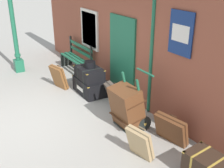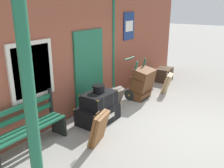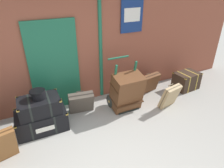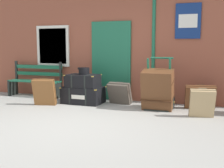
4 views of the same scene
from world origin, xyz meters
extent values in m
plane|color=#A3A099|center=(0.00, 0.00, 0.00)|extent=(60.00, 60.00, 0.00)
cube|color=brown|center=(0.00, 2.60, 1.60)|extent=(10.40, 0.30, 3.20)
cube|color=#1E6647|center=(-0.18, 2.43, 1.05)|extent=(1.10, 0.05, 2.10)
cube|color=#123D2A|center=(-0.18, 2.41, 1.05)|extent=(0.06, 0.02, 2.10)
cube|color=silver|center=(-1.96, 2.43, 1.45)|extent=(1.04, 0.06, 1.16)
cube|color=silver|center=(-1.96, 2.41, 1.45)|extent=(0.88, 0.02, 1.00)
cylinder|color=#1E6647|center=(0.95, 2.45, 1.60)|extent=(0.09, 0.09, 3.14)
cube|color=navy|center=(1.79, 2.43, 2.05)|extent=(0.60, 0.02, 0.84)
cube|color=white|center=(1.79, 2.41, 2.05)|extent=(0.44, 0.01, 0.32)
cube|color=#1E6647|center=(-2.41, 1.96, 0.45)|extent=(1.60, 0.09, 0.04)
cube|color=#1E6647|center=(-2.41, 2.10, 0.45)|extent=(1.60, 0.09, 0.04)
cube|color=#1E6647|center=(-2.41, 2.24, 0.45)|extent=(1.60, 0.09, 0.04)
cube|color=#1E6647|center=(-2.41, 2.30, 0.65)|extent=(1.60, 0.05, 0.10)
cube|color=#1E6647|center=(-2.41, 2.30, 0.85)|extent=(1.60, 0.05, 0.10)
cube|color=black|center=(-3.17, 2.10, 0.23)|extent=(0.06, 0.40, 0.45)
cube|color=black|center=(-3.17, 2.30, 0.73)|extent=(0.06, 0.06, 0.56)
cube|color=black|center=(-1.65, 2.10, 0.23)|extent=(0.06, 0.40, 0.45)
cube|color=black|center=(-1.65, 2.30, 0.73)|extent=(0.06, 0.06, 0.56)
cube|color=black|center=(-0.70, 1.76, 0.21)|extent=(1.01, 0.66, 0.42)
cube|color=black|center=(-0.92, 1.77, 0.21)|extent=(0.05, 0.65, 0.43)
cube|color=black|center=(-0.47, 1.76, 0.21)|extent=(0.05, 0.65, 0.43)
cube|color=#B79338|center=(-1.19, 1.47, 0.41)|extent=(0.05, 0.05, 0.02)
cube|color=#B79338|center=(-0.23, 1.45, 0.41)|extent=(0.05, 0.05, 0.02)
cube|color=#B79338|center=(-1.17, 2.07, 0.41)|extent=(0.05, 0.05, 0.02)
cube|color=#B79338|center=(-0.21, 2.05, 0.41)|extent=(0.05, 0.05, 0.02)
cube|color=silver|center=(-0.68, 1.43, 0.21)|extent=(0.36, 0.01, 0.10)
cube|color=black|center=(-0.69, 1.73, 0.58)|extent=(0.81, 0.55, 0.32)
cube|color=black|center=(-0.87, 1.73, 0.58)|extent=(0.04, 0.55, 0.33)
cube|color=black|center=(-0.51, 1.73, 0.58)|extent=(0.04, 0.55, 0.33)
cube|color=#B79338|center=(-1.07, 1.49, 0.73)|extent=(0.05, 0.05, 0.02)
cube|color=#B79338|center=(-0.31, 1.47, 0.73)|extent=(0.05, 0.05, 0.02)
cube|color=#B79338|center=(-1.07, 1.98, 0.73)|extent=(0.05, 0.05, 0.02)
cube|color=#B79338|center=(-0.31, 1.97, 0.73)|extent=(0.05, 0.05, 0.02)
cylinder|color=black|center=(-0.66, 1.75, 0.83)|extent=(0.27, 0.27, 0.18)
cylinder|color=black|center=(-0.68, 1.75, 0.90)|extent=(0.29, 0.29, 0.04)
cube|color=black|center=(1.24, 1.59, 0.01)|extent=(0.56, 0.28, 0.03)
cube|color=#1E6647|center=(0.99, 1.79, 0.59)|extent=(0.04, 0.31, 1.18)
cube|color=#1E6647|center=(1.49, 1.79, 0.59)|extent=(0.04, 0.31, 1.18)
cylinder|color=#1E6647|center=(1.24, 2.06, 1.17)|extent=(0.54, 0.04, 0.04)
cylinder|color=black|center=(0.92, 1.85, 0.16)|extent=(0.04, 0.32, 0.32)
cylinder|color=#B79338|center=(0.92, 1.85, 0.16)|extent=(0.07, 0.06, 0.06)
cylinder|color=black|center=(1.56, 1.85, 0.16)|extent=(0.04, 0.32, 0.32)
cylinder|color=#B79338|center=(1.56, 1.85, 0.16)|extent=(0.07, 0.06, 0.06)
cube|color=brown|center=(1.24, 1.61, 0.47)|extent=(0.68, 0.60, 0.95)
cube|color=#432715|center=(1.24, 1.61, 0.28)|extent=(0.70, 0.46, 0.11)
cube|color=#432715|center=(1.24, 1.61, 0.67)|extent=(0.70, 0.46, 0.11)
cube|color=brown|center=(-1.46, 1.15, 0.33)|extent=(0.59, 0.40, 0.66)
cylinder|color=#4F3018|center=(-1.46, 1.18, 0.66)|extent=(0.16, 0.06, 0.03)
cube|color=#482C16|center=(-1.46, 1.15, 0.33)|extent=(0.57, 0.30, 0.64)
cube|color=#51473D|center=(0.22, 1.94, 0.28)|extent=(0.61, 0.43, 0.56)
cylinder|color=#302A24|center=(0.22, 1.98, 0.54)|extent=(0.16, 0.05, 0.03)
cube|color=#2C2721|center=(0.22, 1.94, 0.28)|extent=(0.60, 0.29, 0.51)
cube|color=tan|center=(2.23, 1.23, 0.30)|extent=(0.54, 0.39, 0.60)
cylinder|color=brown|center=(2.23, 1.25, 0.60)|extent=(0.16, 0.06, 0.03)
cube|color=brown|center=(2.23, 1.23, 0.30)|extent=(0.53, 0.28, 0.58)
cube|color=brown|center=(2.15, 2.04, 0.28)|extent=(0.72, 0.40, 0.56)
cylinder|color=#3A2112|center=(2.15, 2.07, 0.56)|extent=(0.16, 0.05, 0.03)
cube|color=#351E10|center=(2.15, 2.04, 0.28)|extent=(0.71, 0.28, 0.54)
camera|label=1|loc=(5.49, -1.37, 3.22)|focal=44.50mm
camera|label=2|loc=(-4.96, -1.57, 2.71)|focal=39.55mm
camera|label=3|loc=(-0.84, -1.91, 2.84)|focal=32.30mm
camera|label=4|loc=(2.41, -4.68, 1.46)|focal=45.19mm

